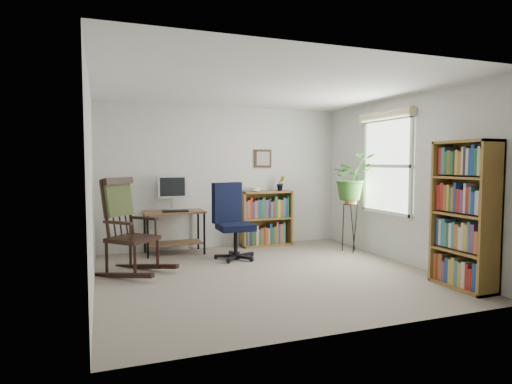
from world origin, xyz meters
name	(u,v)px	position (x,y,z in m)	size (l,w,h in m)	color
floor	(267,275)	(0.00, 0.00, 0.00)	(4.20, 4.00, 0.00)	gray
ceiling	(267,87)	(0.00, 0.00, 2.40)	(4.20, 4.00, 0.00)	silver
wall_back	(224,177)	(0.00, 2.00, 1.20)	(4.20, 0.00, 2.40)	silver
wall_front	(354,193)	(0.00, -2.00, 1.20)	(4.20, 0.00, 2.40)	silver
wall_left	(91,185)	(-2.10, 0.00, 1.20)	(0.00, 4.00, 2.40)	silver
wall_right	(401,180)	(2.10, 0.00, 1.20)	(0.00, 4.00, 2.40)	silver
window	(386,166)	(2.06, 0.30, 1.40)	(0.12, 1.20, 1.50)	silver
desk	(174,232)	(-0.91, 1.70, 0.34)	(0.95, 0.52, 0.68)	brown
monitor	(172,193)	(-0.91, 1.84, 0.96)	(0.46, 0.16, 0.56)	#B7B7BC
keyboard	(175,211)	(-0.91, 1.58, 0.70)	(0.40, 0.15, 0.03)	black
office_chair	(236,221)	(-0.11, 0.99, 0.58)	(0.64, 0.64, 1.17)	black
rocking_chair	(133,225)	(-1.62, 0.63, 0.64)	(0.66, 1.10, 1.28)	black
low_bookshelf	(266,218)	(0.71, 1.82, 0.48)	(0.90, 0.30, 0.95)	olive
tall_bookshelf	(464,215)	(1.92, -1.33, 0.85)	(0.32, 0.75, 1.71)	olive
plant_stand	(350,224)	(1.80, 0.86, 0.46)	(0.25, 0.25, 0.91)	black
spider_plant	(351,155)	(1.80, 0.86, 1.58)	(1.69, 1.88, 1.46)	#306824
potted_plant_small	(281,188)	(0.99, 1.83, 1.01)	(0.13, 0.24, 0.11)	#306824
framed_picture	(263,159)	(0.71, 1.97, 1.52)	(0.32, 0.04, 0.32)	black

